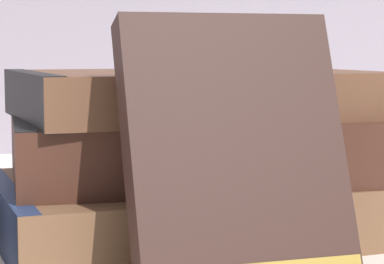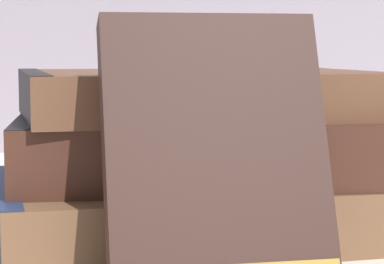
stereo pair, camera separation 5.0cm
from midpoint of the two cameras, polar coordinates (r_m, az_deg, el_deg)
ground_plane at (r=0.47m, az=-8.09°, el=-8.67°), size 3.00×3.00×0.00m
book_flat_bottom at (r=0.50m, az=-2.83°, el=-5.34°), size 0.26×0.18×0.04m
book_flat_middle at (r=0.51m, az=-2.61°, el=-1.02°), size 0.25×0.17×0.04m
book_flat_top at (r=0.51m, az=-3.22°, el=2.73°), size 0.23×0.16×0.03m
book_leaning_front at (r=0.39m, az=-0.49°, el=-2.04°), size 0.11×0.07×0.14m
pocket_watch at (r=0.53m, az=1.40°, el=4.73°), size 0.05×0.05×0.01m
reading_glasses at (r=0.64m, az=-12.20°, el=-4.48°), size 0.10×0.07×0.00m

